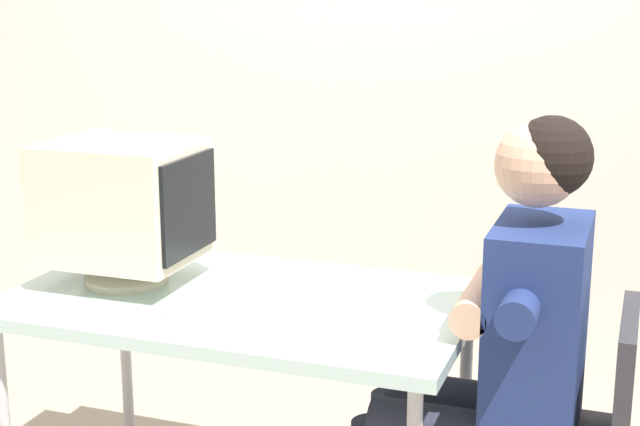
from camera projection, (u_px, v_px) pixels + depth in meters
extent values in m
cube|color=silver|center=(462.00, 0.00, 3.57)|extent=(8.00, 0.10, 3.00)
cylinder|color=#B7B7BC|center=(126.00, 360.00, 3.13)|extent=(0.04, 0.04, 0.70)
cylinder|color=#B7B7BC|center=(464.00, 410.00, 2.76)|extent=(0.04, 0.04, 0.70)
cube|color=silver|center=(241.00, 302.00, 2.57)|extent=(1.25, 0.74, 0.04)
cylinder|color=beige|center=(126.00, 279.00, 2.68)|extent=(0.24, 0.24, 0.02)
cylinder|color=beige|center=(125.00, 267.00, 2.67)|extent=(0.06, 0.06, 0.05)
cube|color=beige|center=(122.00, 201.00, 2.62)|extent=(0.40, 0.35, 0.33)
cube|color=black|center=(188.00, 206.00, 2.55)|extent=(0.01, 0.30, 0.27)
cube|color=beige|center=(226.00, 292.00, 2.56)|extent=(0.17, 0.45, 0.02)
cube|color=beige|center=(226.00, 286.00, 2.56)|extent=(0.15, 0.40, 0.01)
cube|color=#2D2D33|center=(625.00, 385.00, 2.28)|extent=(0.04, 0.39, 0.35)
cube|color=navy|center=(537.00, 330.00, 2.33)|extent=(0.22, 0.37, 0.54)
sphere|color=tan|center=(538.00, 164.00, 2.23)|extent=(0.21, 0.21, 0.21)
sphere|color=black|center=(551.00, 157.00, 2.22)|extent=(0.20, 0.20, 0.20)
cylinder|color=#262838|center=(461.00, 405.00, 2.54)|extent=(0.39, 0.14, 0.14)
cylinder|color=navy|center=(519.00, 312.00, 2.11)|extent=(0.09, 0.14, 0.09)
cylinder|color=navy|center=(542.00, 260.00, 2.50)|extent=(0.09, 0.14, 0.09)
cylinder|color=tan|center=(481.00, 298.00, 2.36)|extent=(0.09, 0.37, 0.09)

